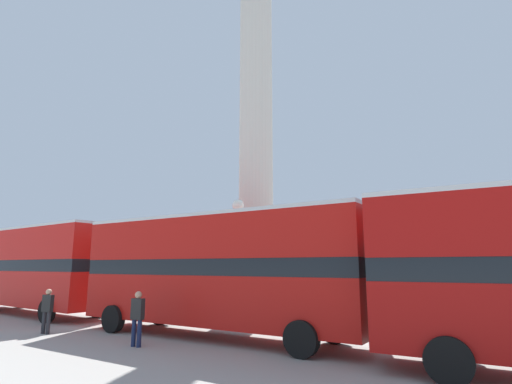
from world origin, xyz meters
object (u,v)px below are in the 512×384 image
bus_c (216,269)px  monument_column (256,170)px  pedestrian_near_lamp (137,316)px  pedestrian_by_plinth (47,309)px  bus_b (36,266)px  street_lamp (238,243)px  equestrian_statue (508,282)px

bus_c → monument_column: bearing=109.7°
pedestrian_near_lamp → pedestrian_by_plinth: 4.68m
monument_column → bus_b: size_ratio=1.91×
bus_c → pedestrian_near_lamp: size_ratio=6.72×
pedestrian_near_lamp → pedestrian_by_plinth: bearing=178.9°
monument_column → bus_b: bearing=-151.5°
monument_column → bus_b: 12.70m
bus_b → street_lamp: street_lamp is taller
bus_b → pedestrian_near_lamp: 11.72m
monument_column → bus_c: size_ratio=1.94×
pedestrian_near_lamp → pedestrian_by_plinth: pedestrian_near_lamp is taller
street_lamp → monument_column: bearing=109.9°
equestrian_statue → pedestrian_by_plinth: size_ratio=3.78×
monument_column → street_lamp: monument_column is taller
equestrian_statue → street_lamp: size_ratio=1.14×
bus_b → pedestrian_by_plinth: bus_b is taller
bus_c → equestrian_statue: (8.72, 10.75, -0.62)m
equestrian_statue → street_lamp: bearing=-121.6°
bus_c → street_lamp: 2.90m
bus_b → bus_c: size_ratio=1.02×
street_lamp → pedestrian_by_plinth: street_lamp is taller
street_lamp → pedestrian_near_lamp: 5.69m
bus_c → equestrian_statue: bearing=51.4°
equestrian_statue → pedestrian_by_plinth: bearing=-119.3°
bus_b → bus_c: (12.33, -0.42, -0.09)m
monument_column → pedestrian_by_plinth: 11.51m
bus_c → street_lamp: size_ratio=2.11×
bus_b → bus_c: bus_b is taller
pedestrian_near_lamp → street_lamp: bearing=84.5°
bus_b → equestrian_statue: 23.46m
bus_c → street_lamp: bearing=108.8°
equestrian_statue → pedestrian_by_plinth: equestrian_statue is taller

